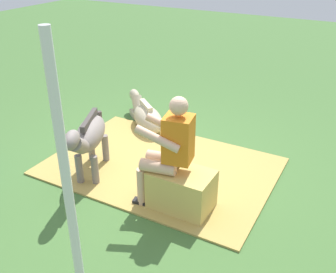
# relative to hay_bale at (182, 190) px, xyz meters

# --- Properties ---
(ground_plane) EXTENTS (24.00, 24.00, 0.00)m
(ground_plane) POSITION_rel_hay_bale_xyz_m (0.79, -0.57, -0.24)
(ground_plane) COLOR #426B33
(hay_patch) EXTENTS (2.99, 2.07, 0.02)m
(hay_patch) POSITION_rel_hay_bale_xyz_m (0.65, -0.66, -0.23)
(hay_patch) COLOR tan
(hay_patch) RESTS_ON ground
(hay_bale) EXTENTS (0.70, 0.46, 0.48)m
(hay_bale) POSITION_rel_hay_bale_xyz_m (0.00, 0.00, 0.00)
(hay_bale) COLOR tan
(hay_bale) RESTS_ON ground
(person_seated) EXTENTS (0.70, 0.49, 1.36)m
(person_seated) POSITION_rel_hay_bale_xyz_m (0.16, 0.02, 0.51)
(person_seated) COLOR #D8AD8C
(person_seated) RESTS_ON ground
(pony_standing) EXTENTS (0.72, 1.27, 0.94)m
(pony_standing) POSITION_rel_hay_bale_xyz_m (1.34, -0.05, 0.33)
(pony_standing) COLOR slate
(pony_standing) RESTS_ON ground
(pony_lying) EXTENTS (1.20, 1.07, 0.42)m
(pony_lying) POSITION_rel_hay_bale_xyz_m (1.50, -1.66, -0.05)
(pony_lying) COLOR tan
(pony_lying) RESTS_ON ground
(tent_pole_left) EXTENTS (0.06, 0.06, 2.43)m
(tent_pole_left) POSITION_rel_hay_bale_xyz_m (-0.19, 1.89, 0.97)
(tent_pole_left) COLOR silver
(tent_pole_left) RESTS_ON ground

